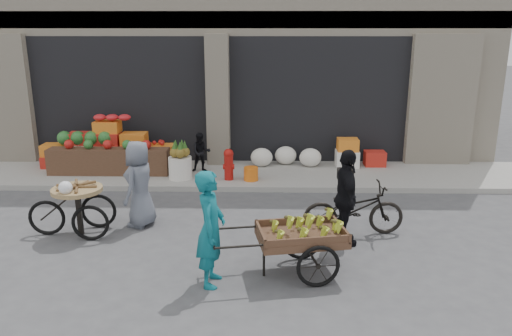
{
  "coord_description": "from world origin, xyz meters",
  "views": [
    {
      "loc": [
        1.19,
        -7.18,
        3.43
      ],
      "look_at": [
        1.02,
        1.05,
        1.1
      ],
      "focal_mm": 35.0,
      "sensor_mm": 36.0,
      "label": 1
    }
  ],
  "objects_px": {
    "bicycle": "(353,209)",
    "vendor_woman": "(211,229)",
    "banana_cart": "(298,233)",
    "cyclist": "(346,198)",
    "tricycle_cart": "(78,203)",
    "orange_bucket": "(251,174)",
    "pineapple_bin": "(180,168)",
    "seated_person": "(201,152)",
    "fire_hydrant": "(229,163)",
    "vendor_grey": "(140,184)"
  },
  "relations": [
    {
      "from": "bicycle",
      "to": "vendor_woman",
      "type": "bearing_deg",
      "value": 125.15
    },
    {
      "from": "banana_cart",
      "to": "cyclist",
      "type": "bearing_deg",
      "value": 41.28
    },
    {
      "from": "vendor_woman",
      "to": "cyclist",
      "type": "xyz_separation_m",
      "value": [
        2.03,
        1.37,
        -0.02
      ]
    },
    {
      "from": "tricycle_cart",
      "to": "vendor_woman",
      "type": "bearing_deg",
      "value": -38.59
    },
    {
      "from": "orange_bucket",
      "to": "tricycle_cart",
      "type": "height_order",
      "value": "tricycle_cart"
    },
    {
      "from": "pineapple_bin",
      "to": "seated_person",
      "type": "height_order",
      "value": "seated_person"
    },
    {
      "from": "banana_cart",
      "to": "cyclist",
      "type": "xyz_separation_m",
      "value": [
        0.83,
        1.05,
        0.16
      ]
    },
    {
      "from": "fire_hydrant",
      "to": "banana_cart",
      "type": "height_order",
      "value": "banana_cart"
    },
    {
      "from": "banana_cart",
      "to": "seated_person",
      "type": "bearing_deg",
      "value": 101.87
    },
    {
      "from": "fire_hydrant",
      "to": "bicycle",
      "type": "height_order",
      "value": "bicycle"
    },
    {
      "from": "tricycle_cart",
      "to": "orange_bucket",
      "type": "bearing_deg",
      "value": 40.13
    },
    {
      "from": "vendor_woman",
      "to": "vendor_grey",
      "type": "height_order",
      "value": "vendor_woman"
    },
    {
      "from": "orange_bucket",
      "to": "seated_person",
      "type": "relative_size",
      "value": 0.34
    },
    {
      "from": "orange_bucket",
      "to": "fire_hydrant",
      "type": "bearing_deg",
      "value": 174.29
    },
    {
      "from": "pineapple_bin",
      "to": "banana_cart",
      "type": "distance_m",
      "value": 4.88
    },
    {
      "from": "orange_bucket",
      "to": "tricycle_cart",
      "type": "distance_m",
      "value": 4.0
    },
    {
      "from": "pineapple_bin",
      "to": "vendor_grey",
      "type": "height_order",
      "value": "vendor_grey"
    },
    {
      "from": "cyclist",
      "to": "orange_bucket",
      "type": "bearing_deg",
      "value": 24.49
    },
    {
      "from": "fire_hydrant",
      "to": "vendor_grey",
      "type": "relative_size",
      "value": 0.46
    },
    {
      "from": "seated_person",
      "to": "vendor_woman",
      "type": "bearing_deg",
      "value": -91.21
    },
    {
      "from": "pineapple_bin",
      "to": "vendor_woman",
      "type": "height_order",
      "value": "vendor_woman"
    },
    {
      "from": "vendor_grey",
      "to": "cyclist",
      "type": "distance_m",
      "value": 3.59
    },
    {
      "from": "pineapple_bin",
      "to": "seated_person",
      "type": "bearing_deg",
      "value": 56.31
    },
    {
      "from": "pineapple_bin",
      "to": "cyclist",
      "type": "xyz_separation_m",
      "value": [
        3.23,
        -3.19,
        0.42
      ]
    },
    {
      "from": "orange_bucket",
      "to": "banana_cart",
      "type": "distance_m",
      "value": 4.24
    },
    {
      "from": "tricycle_cart",
      "to": "pineapple_bin",
      "type": "bearing_deg",
      "value": 62.35
    },
    {
      "from": "orange_bucket",
      "to": "vendor_woman",
      "type": "relative_size",
      "value": 0.2
    },
    {
      "from": "orange_bucket",
      "to": "seated_person",
      "type": "distance_m",
      "value": 1.42
    },
    {
      "from": "pineapple_bin",
      "to": "cyclist",
      "type": "relative_size",
      "value": 0.33
    },
    {
      "from": "seated_person",
      "to": "vendor_grey",
      "type": "relative_size",
      "value": 0.6
    },
    {
      "from": "banana_cart",
      "to": "bicycle",
      "type": "distance_m",
      "value": 1.79
    },
    {
      "from": "seated_person",
      "to": "tricycle_cart",
      "type": "relative_size",
      "value": 0.64
    },
    {
      "from": "orange_bucket",
      "to": "seated_person",
      "type": "xyz_separation_m",
      "value": [
        -1.2,
        0.7,
        0.31
      ]
    },
    {
      "from": "vendor_woman",
      "to": "vendor_grey",
      "type": "bearing_deg",
      "value": 39.52
    },
    {
      "from": "vendor_woman",
      "to": "seated_person",
      "type": "bearing_deg",
      "value": 12.87
    },
    {
      "from": "vendor_woman",
      "to": "bicycle",
      "type": "xyz_separation_m",
      "value": [
        2.23,
        1.77,
        -0.36
      ]
    },
    {
      "from": "seated_person",
      "to": "tricycle_cart",
      "type": "height_order",
      "value": "seated_person"
    },
    {
      "from": "orange_bucket",
      "to": "seated_person",
      "type": "bearing_deg",
      "value": 149.74
    },
    {
      "from": "vendor_woman",
      "to": "tricycle_cart",
      "type": "bearing_deg",
      "value": 59.96
    },
    {
      "from": "vendor_grey",
      "to": "banana_cart",
      "type": "bearing_deg",
      "value": 71.66
    },
    {
      "from": "tricycle_cart",
      "to": "seated_person",
      "type": "bearing_deg",
      "value": 60.4
    },
    {
      "from": "orange_bucket",
      "to": "bicycle",
      "type": "xyz_separation_m",
      "value": [
        1.83,
        -2.69,
        0.18
      ]
    },
    {
      "from": "banana_cart",
      "to": "tricycle_cart",
      "type": "xyz_separation_m",
      "value": [
        -3.64,
        1.34,
        -0.06
      ]
    },
    {
      "from": "orange_bucket",
      "to": "vendor_woman",
      "type": "bearing_deg",
      "value": -95.16
    },
    {
      "from": "pineapple_bin",
      "to": "vendor_woman",
      "type": "distance_m",
      "value": 4.73
    },
    {
      "from": "vendor_grey",
      "to": "bicycle",
      "type": "bearing_deg",
      "value": 100.16
    },
    {
      "from": "banana_cart",
      "to": "bicycle",
      "type": "bearing_deg",
      "value": 44.17
    },
    {
      "from": "orange_bucket",
      "to": "vendor_grey",
      "type": "distance_m",
      "value": 3.07
    },
    {
      "from": "orange_bucket",
      "to": "seated_person",
      "type": "height_order",
      "value": "seated_person"
    },
    {
      "from": "pineapple_bin",
      "to": "seated_person",
      "type": "xyz_separation_m",
      "value": [
        0.4,
        0.6,
        0.21
      ]
    }
  ]
}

